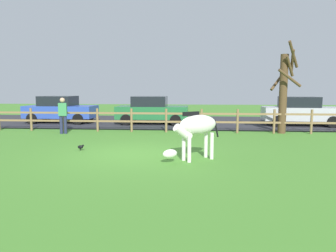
% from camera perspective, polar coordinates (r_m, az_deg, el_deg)
% --- Properties ---
extents(ground_plane, '(60.00, 60.00, 0.00)m').
position_cam_1_polar(ground_plane, '(10.00, -6.14, -5.09)').
color(ground_plane, '#47842D').
extents(parking_asphalt, '(28.00, 7.40, 0.05)m').
position_cam_1_polar(parking_asphalt, '(19.11, -0.90, 0.77)').
color(parking_asphalt, '#2D2D33').
rests_on(parking_asphalt, ground_plane).
extents(paddock_fence, '(21.60, 0.11, 1.11)m').
position_cam_1_polar(paddock_fence, '(14.83, -3.52, 1.32)').
color(paddock_fence, olive).
rests_on(paddock_fence, ground_plane).
extents(bare_tree, '(1.26, 1.29, 4.11)m').
position_cam_1_polar(bare_tree, '(15.26, 20.31, 6.14)').
color(bare_tree, '#513A23').
rests_on(bare_tree, ground_plane).
extents(zebra, '(1.65, 1.32, 1.41)m').
position_cam_1_polar(zebra, '(9.02, 5.04, -0.43)').
color(zebra, white).
rests_on(zebra, ground_plane).
extents(crow_on_grass, '(0.22, 0.10, 0.20)m').
position_cam_1_polar(crow_on_grass, '(10.87, -15.55, -3.67)').
color(crow_on_grass, black).
rests_on(crow_on_grass, ground_plane).
extents(parked_car_blue, '(4.03, 1.94, 1.56)m').
position_cam_1_polar(parked_car_blue, '(19.43, -18.95, 2.92)').
color(parked_car_blue, '#2D4CAD').
rests_on(parked_car_blue, parking_asphalt).
extents(parked_car_silver, '(4.08, 2.04, 1.56)m').
position_cam_1_polar(parked_car_silver, '(18.41, 22.91, 2.54)').
color(parked_car_silver, '#B7BABF').
rests_on(parked_car_silver, parking_asphalt).
extents(parked_car_green, '(4.01, 1.89, 1.56)m').
position_cam_1_polar(parked_car_green, '(17.82, -2.96, 2.95)').
color(parked_car_green, '#236B38').
rests_on(parked_car_green, parking_asphalt).
extents(visitor_near_fence, '(0.40, 0.30, 1.64)m').
position_cam_1_polar(visitor_near_fence, '(15.01, -18.54, 2.10)').
color(visitor_near_fence, '#232847').
rests_on(visitor_near_fence, ground_plane).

